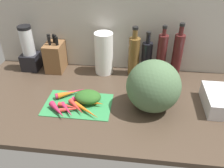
{
  "coord_description": "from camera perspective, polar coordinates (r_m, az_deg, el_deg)",
  "views": [
    {
      "loc": [
        12.21,
        -106.19,
        81.68
      ],
      "look_at": [
        -0.47,
        -2.72,
        12.1
      ],
      "focal_mm": 37.61,
      "sensor_mm": 36.0,
      "label": 1
    }
  ],
  "objects": [
    {
      "name": "ground_plane",
      "position": [
        1.35,
        0.34,
        -4.17
      ],
      "size": [
        170.0,
        80.0,
        3.0
      ],
      "primitive_type": "cube",
      "color": "#47382B"
    },
    {
      "name": "wall_back",
      "position": [
        1.54,
        2.1,
        14.11
      ],
      "size": [
        170.0,
        3.0,
        60.0
      ],
      "primitive_type": "cube",
      "color": "#BCB7AD",
      "rests_on": "ground_plane"
    },
    {
      "name": "cutting_board",
      "position": [
        1.31,
        -8.25,
        -4.88
      ],
      "size": [
        36.81,
        23.3,
        0.8
      ],
      "primitive_type": "cube",
      "color": "#338C4C",
      "rests_on": "ground_plane"
    },
    {
      "name": "carrot_0",
      "position": [
        1.27,
        -8.59,
        -5.56
      ],
      "size": [
        11.52,
        11.95,
        2.94
      ],
      "primitive_type": "cone",
      "rotation": [
        0.0,
        1.57,
        -0.81
      ],
      "color": "red",
      "rests_on": "cutting_board"
    },
    {
      "name": "carrot_1",
      "position": [
        1.26,
        -10.84,
        -6.17
      ],
      "size": [
        10.15,
        11.17,
        2.69
      ],
      "primitive_type": "cone",
      "rotation": [
        0.0,
        1.57,
        -0.86
      ],
      "color": "#B2264C",
      "rests_on": "cutting_board"
    },
    {
      "name": "carrot_2",
      "position": [
        1.28,
        -4.58,
        -4.55
      ],
      "size": [
        11.94,
        4.22,
        3.23
      ],
      "primitive_type": "cone",
      "rotation": [
        0.0,
        1.57,
        -0.09
      ],
      "color": "orange",
      "rests_on": "cutting_board"
    },
    {
      "name": "carrot_3",
      "position": [
        1.26,
        -10.07,
        -6.07
      ],
      "size": [
        11.38,
        5.04,
        2.31
      ],
      "primitive_type": "cone",
      "rotation": [
        0.0,
        1.57,
        0.25
      ],
      "color": "red",
      "rests_on": "cutting_board"
    },
    {
      "name": "carrot_4",
      "position": [
        1.3,
        -6.38,
        -4.18
      ],
      "size": [
        16.18,
        5.14,
        2.71
      ],
      "primitive_type": "cone",
      "rotation": [
        0.0,
        1.57,
        -0.16
      ],
      "color": "#B2264C",
      "rests_on": "cutting_board"
    },
    {
      "name": "carrot_5",
      "position": [
        1.28,
        -10.41,
        -5.39
      ],
      "size": [
        12.62,
        5.11,
        2.7
      ],
      "primitive_type": "cone",
      "rotation": [
        0.0,
        1.57,
        -0.2
      ],
      "color": "red",
      "rests_on": "cutting_board"
    },
    {
      "name": "carrot_6",
      "position": [
        1.26,
        -13.1,
        -6.19
      ],
      "size": [
        12.14,
        12.22,
        3.47
      ],
      "primitive_type": "cone",
      "rotation": [
        0.0,
        1.57,
        -0.79
      ],
      "color": "#B2264C",
      "rests_on": "cutting_board"
    },
    {
      "name": "carrot_7",
      "position": [
        1.38,
        -9.97,
        -2.01
      ],
      "size": [
        16.85,
        12.1,
        3.21
      ],
      "primitive_type": "cone",
      "rotation": [
        0.0,
        1.57,
        0.55
      ],
      "color": "#B2264C",
      "rests_on": "cutting_board"
    },
    {
      "name": "carrot_8",
      "position": [
        1.37,
        -10.49,
        -2.23
      ],
      "size": [
        12.42,
        9.28,
        3.3
      ],
      "primitive_type": "cone",
      "rotation": [
        0.0,
        1.57,
        0.54
      ],
      "color": "orange",
      "rests_on": "cutting_board"
    },
    {
      "name": "carrot_9",
      "position": [
        1.24,
        -6.25,
        -6.39
      ],
      "size": [
        16.05,
        12.3,
        2.53
      ],
      "primitive_type": "cone",
      "rotation": [
        0.0,
        1.57,
        -0.61
      ],
      "color": "orange",
      "rests_on": "cutting_board"
    },
    {
      "name": "carrot_greens_pile",
      "position": [
        1.3,
        -5.88,
        -3.1
      ],
      "size": [
        14.66,
        11.28,
        6.2
      ],
      "primitive_type": "ellipsoid",
      "color": "#2D6023",
      "rests_on": "cutting_board"
    },
    {
      "name": "winter_squash",
      "position": [
        1.22,
        10.02,
        -0.58
      ],
      "size": [
        27.97,
        25.7,
        28.2
      ],
      "primitive_type": "ellipsoid",
      "color": "#4C6B47",
      "rests_on": "ground_plane"
    },
    {
      "name": "knife_block",
      "position": [
        1.63,
        -13.61,
        6.56
      ],
      "size": [
        11.3,
        15.81,
        24.61
      ],
      "color": "brown",
      "rests_on": "ground_plane"
    },
    {
      "name": "blender_appliance",
      "position": [
        1.67,
        -19.5,
        7.5
      ],
      "size": [
        11.21,
        11.21,
        30.58
      ],
      "color": "black",
      "rests_on": "ground_plane"
    },
    {
      "name": "paper_towel_roll",
      "position": [
        1.53,
        -1.99,
        7.44
      ],
      "size": [
        11.89,
        11.89,
        27.71
      ],
      "primitive_type": "cylinder",
      "color": "white",
      "rests_on": "ground_plane"
    },
    {
      "name": "bottle_0",
      "position": [
        1.52,
        5.33,
        6.93
      ],
      "size": [
        7.14,
        7.14,
        32.64
      ],
      "color": "brown",
      "rests_on": "ground_plane"
    },
    {
      "name": "bottle_1",
      "position": [
        1.54,
        8.39,
        6.24
      ],
      "size": [
        6.8,
        6.8,
        29.48
      ],
      "color": "black",
      "rests_on": "ground_plane"
    },
    {
      "name": "bottle_2",
      "position": [
        1.51,
        11.88,
        6.68
      ],
      "size": [
        6.09,
        6.09,
        34.55
      ],
      "color": "#471919",
      "rests_on": "ground_plane"
    },
    {
      "name": "bottle_3",
      "position": [
        1.52,
        15.54,
        6.64
      ],
      "size": [
        6.3,
        6.3,
        36.18
      ],
      "color": "#471919",
      "rests_on": "ground_plane"
    }
  ]
}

